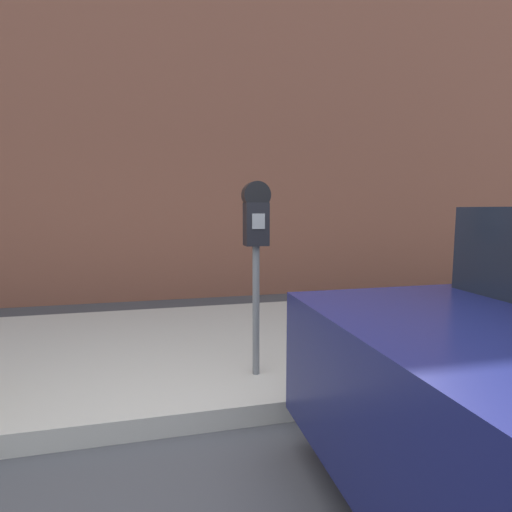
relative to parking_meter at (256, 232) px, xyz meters
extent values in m
cube|color=#BCB7AD|center=(-0.43, 0.90, -1.18)|extent=(24.00, 2.80, 0.15)
cube|color=#935642|center=(-0.43, 3.60, 1.76)|extent=(24.00, 0.30, 6.04)
cylinder|color=slate|center=(0.00, 0.00, -0.61)|extent=(0.05, 0.05, 1.00)
cube|color=black|center=(0.00, 0.00, 0.06)|extent=(0.17, 0.15, 0.32)
cube|color=gray|center=(0.00, -0.08, 0.08)|extent=(0.10, 0.01, 0.11)
cylinder|color=black|center=(0.00, 0.00, 0.27)|extent=(0.20, 0.12, 0.20)
cylinder|color=black|center=(0.81, -0.84, -0.94)|extent=(0.62, 0.22, 0.62)
camera|label=1|loc=(-0.70, -2.91, 0.17)|focal=28.00mm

